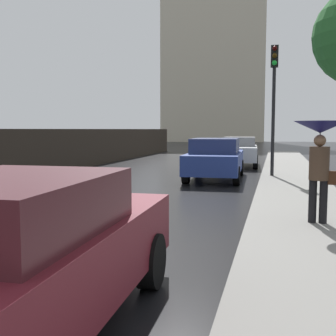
# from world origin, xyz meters

# --- Properties ---
(car_maroon_near_kerb) EXTENTS (1.79, 3.98, 1.43)m
(car_maroon_near_kerb) POSITION_xyz_m (2.45, -0.39, 0.75)
(car_maroon_near_kerb) COLOR maroon
(car_maroon_near_kerb) RESTS_ON ground
(car_blue_mid_road) EXTENTS (2.02, 4.54, 1.48)m
(car_blue_mid_road) POSITION_xyz_m (2.41, 11.53, 0.77)
(car_blue_mid_road) COLOR navy
(car_blue_mid_road) RESTS_ON ground
(car_silver_far_ahead) EXTENTS (1.94, 4.26, 1.43)m
(car_silver_far_ahead) POSITION_xyz_m (2.79, 17.20, 0.75)
(car_silver_far_ahead) COLOR #B2B5BA
(car_silver_far_ahead) RESTS_ON ground
(pedestrian_with_umbrella_near) EXTENTS (0.91, 0.91, 1.81)m
(pedestrian_with_umbrella_near) POSITION_xyz_m (5.25, 4.33, 1.53)
(pedestrian_with_umbrella_near) COLOR black
(pedestrian_with_umbrella_near) RESTS_ON sidewalk_strip
(traffic_light) EXTENTS (0.26, 0.39, 4.60)m
(traffic_light) POSITION_xyz_m (4.39, 12.00, 3.31)
(traffic_light) COLOR black
(traffic_light) RESTS_ON sidewalk_strip
(distant_tower) EXTENTS (15.76, 10.82, 36.94)m
(distant_tower) POSITION_xyz_m (-4.94, 59.87, 15.53)
(distant_tower) COLOR beige
(distant_tower) RESTS_ON ground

